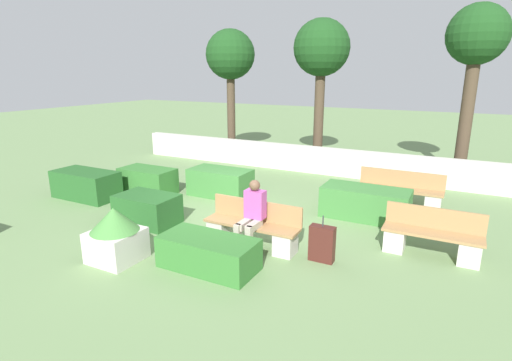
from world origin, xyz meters
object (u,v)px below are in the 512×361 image
(person_seated_man, at_px, (252,212))
(tree_center_left, at_px, (321,51))
(bench_front, at_px, (252,229))
(bench_left_side, at_px, (432,239))
(planter_corner_right, at_px, (115,234))
(suitcase, at_px, (322,244))
(tree_center_right, at_px, (477,42))
(tree_leftmost, at_px, (230,57))
(bench_right_side, at_px, (399,193))

(person_seated_man, relative_size, tree_center_left, 0.27)
(bench_front, distance_m, bench_left_side, 3.32)
(bench_front, height_order, planter_corner_right, planter_corner_right)
(suitcase, distance_m, tree_center_right, 8.65)
(tree_leftmost, distance_m, tree_center_right, 8.18)
(planter_corner_right, bearing_deg, bench_right_side, 53.84)
(tree_leftmost, bearing_deg, person_seated_man, -56.44)
(suitcase, bearing_deg, tree_center_right, 75.12)
(bench_left_side, xyz_separation_m, bench_right_side, (-0.97, 2.69, 0.01))
(bench_left_side, distance_m, tree_center_left, 8.44)
(bench_front, xyz_separation_m, tree_center_left, (-1.26, 7.38, 3.61))
(bench_left_side, bearing_deg, tree_leftmost, 131.62)
(bench_right_side, bearing_deg, bench_left_side, -76.61)
(bench_left_side, height_order, planter_corner_right, planter_corner_right)
(planter_corner_right, relative_size, tree_center_left, 0.20)
(bench_front, relative_size, person_seated_man, 1.41)
(tree_center_right, bearing_deg, tree_center_left, -178.15)
(person_seated_man, xyz_separation_m, planter_corner_right, (-1.95, -1.52, -0.24))
(planter_corner_right, relative_size, suitcase, 1.15)
(bench_front, bearing_deg, bench_right_side, 60.76)
(bench_front, distance_m, suitcase, 1.41)
(bench_right_side, height_order, tree_center_left, tree_center_left)
(bench_front, bearing_deg, planter_corner_right, -138.40)
(bench_front, height_order, tree_center_right, tree_center_right)
(bench_front, height_order, suitcase, bench_front)
(bench_left_side, bearing_deg, person_seated_man, -168.13)
(tree_leftmost, height_order, tree_center_left, tree_center_left)
(planter_corner_right, xyz_separation_m, tree_center_left, (0.61, 9.04, 3.45))
(tree_leftmost, relative_size, tree_center_left, 0.96)
(bench_left_side, relative_size, planter_corner_right, 1.74)
(planter_corner_right, distance_m, tree_leftmost, 9.85)
(suitcase, relative_size, tree_center_right, 0.16)
(tree_leftmost, bearing_deg, tree_center_right, 2.64)
(bench_front, xyz_separation_m, suitcase, (1.41, 0.02, -0.01))
(person_seated_man, bearing_deg, bench_front, 118.45)
(suitcase, bearing_deg, planter_corner_right, -152.88)
(person_seated_man, distance_m, tree_center_left, 8.29)
(bench_right_side, bearing_deg, tree_center_left, 127.34)
(bench_left_side, bearing_deg, bench_right_side, 98.82)
(bench_left_side, distance_m, person_seated_man, 3.33)
(bench_right_side, relative_size, suitcase, 2.40)
(suitcase, height_order, tree_leftmost, tree_leftmost)
(tree_center_right, bearing_deg, suitcase, -104.88)
(person_seated_man, xyz_separation_m, tree_leftmost, (-4.84, 7.30, 3.05))
(bench_left_side, height_order, suitcase, bench_left_side)
(bench_front, distance_m, tree_leftmost, 9.27)
(bench_front, relative_size, bench_right_side, 0.93)
(suitcase, xyz_separation_m, tree_leftmost, (-6.17, 7.14, 3.47))
(bench_front, xyz_separation_m, tree_leftmost, (-4.77, 7.16, 3.46))
(bench_left_side, height_order, tree_center_right, tree_center_right)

